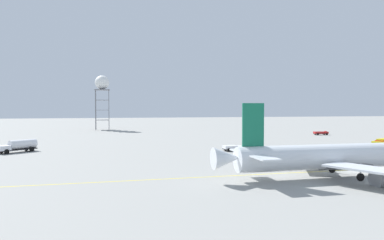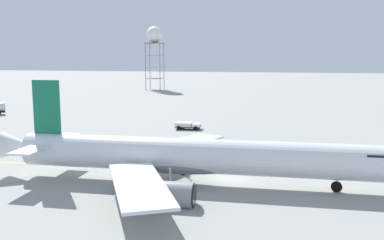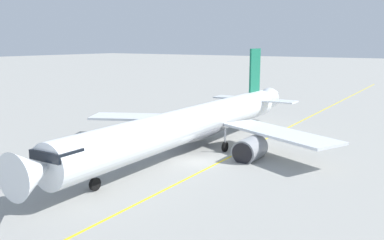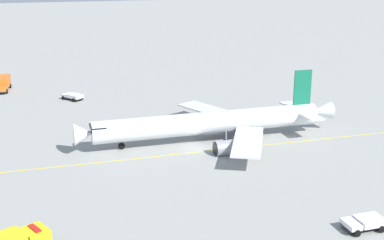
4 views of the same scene
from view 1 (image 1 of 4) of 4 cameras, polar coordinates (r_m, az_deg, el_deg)
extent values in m
plane|color=gray|center=(63.95, 25.61, -7.54)|extent=(600.00, 600.00, 0.00)
cylinder|color=silver|center=(59.51, 24.93, -5.18)|extent=(4.39, 38.53, 3.67)
cone|color=silver|center=(49.33, 5.66, -6.12)|extent=(3.20, 4.06, 3.12)
ellipsoid|color=slate|center=(58.47, 23.43, -6.29)|extent=(3.56, 13.91, 2.02)
cube|color=#146B4C|center=(50.28, 9.78, -0.76)|extent=(0.30, 3.20, 6.05)
cube|color=silver|center=(53.75, 8.30, -4.98)|extent=(5.35, 2.70, 0.20)
cube|color=silver|center=(47.59, 11.39, -5.92)|extent=(5.35, 2.70, 0.20)
cube|color=silver|center=(64.84, 17.64, -5.07)|extent=(14.56, 9.68, 0.28)
cube|color=silver|center=(50.75, 28.18, -7.20)|extent=(14.49, 10.08, 0.28)
cylinder|color=gray|center=(64.71, 20.60, -6.47)|extent=(2.59, 3.77, 2.53)
cylinder|color=black|center=(65.80, 21.98, -6.35)|extent=(2.15, 0.19, 2.15)
cylinder|color=#9EA0A5|center=(61.14, 21.58, -6.47)|extent=(0.20, 0.20, 1.94)
cylinder|color=black|center=(61.29, 21.56, -7.37)|extent=(0.32, 1.11, 1.10)
cylinder|color=#9EA0A5|center=(56.05, 25.44, -7.30)|extent=(0.20, 0.20, 1.94)
cylinder|color=black|center=(56.21, 25.42, -8.28)|extent=(0.32, 1.11, 1.10)
cube|color=#232326|center=(141.64, 19.97, -2.08)|extent=(1.90, 5.43, 0.20)
cube|color=red|center=(142.52, 20.63, -1.89)|extent=(1.93, 1.72, 0.65)
cube|color=black|center=(142.86, 20.88, -1.84)|extent=(1.54, 0.18, 0.36)
cube|color=red|center=(141.17, 19.65, -1.90)|extent=(2.06, 3.65, 0.70)
cube|color=red|center=(142.49, 20.63, -1.72)|extent=(1.32, 0.68, 0.16)
cylinder|color=black|center=(143.35, 20.45, -2.07)|extent=(0.33, 0.78, 0.76)
cylinder|color=black|center=(141.77, 20.81, -2.12)|extent=(0.33, 0.78, 0.76)
cylinder|color=black|center=(141.63, 19.19, -2.11)|extent=(0.33, 0.78, 0.76)
cylinder|color=black|center=(140.03, 19.54, -2.16)|extent=(0.33, 0.78, 0.76)
cube|color=#232326|center=(85.53, 6.61, -4.61)|extent=(2.30, 4.73, 0.20)
cube|color=white|center=(86.08, 7.63, -4.32)|extent=(2.58, 1.48, 0.55)
cube|color=black|center=(86.30, 8.00, -4.25)|extent=(2.13, 0.15, 0.31)
cube|color=white|center=(85.20, 6.11, -4.33)|extent=(2.63, 3.14, 0.70)
cylinder|color=black|center=(87.31, 7.31, -4.55)|extent=(0.30, 0.81, 0.80)
cylinder|color=black|center=(84.97, 7.95, -4.73)|extent=(0.30, 0.81, 0.80)
cylinder|color=black|center=(86.20, 5.38, -4.62)|extent=(0.30, 0.81, 0.80)
cylinder|color=black|center=(83.84, 5.97, -4.82)|extent=(0.30, 0.81, 0.80)
cube|color=#232326|center=(91.51, -26.22, -4.28)|extent=(7.25, 7.98, 0.20)
cube|color=silver|center=(90.08, -28.01, -4.00)|extent=(3.46, 3.45, 1.10)
cylinder|color=silver|center=(91.99, -25.51, -3.51)|extent=(5.56, 6.00, 2.12)
cylinder|color=black|center=(89.08, -27.60, -4.54)|extent=(0.93, 1.02, 1.10)
cylinder|color=black|center=(91.32, -28.28, -4.39)|extent=(0.93, 1.02, 1.10)
cylinder|color=black|center=(91.72, -24.31, -4.30)|extent=(0.93, 1.02, 1.10)
cylinder|color=black|center=(93.90, -25.05, -4.17)|extent=(0.93, 1.02, 1.10)
cube|color=yellow|center=(98.31, 27.86, -3.38)|extent=(3.60, 3.42, 1.20)
cube|color=black|center=(97.29, 27.61, -3.33)|extent=(2.15, 1.14, 0.67)
cube|color=red|center=(98.25, 27.87, -2.98)|extent=(2.03, 1.43, 0.16)
cylinder|color=black|center=(99.24, 27.17, -3.79)|extent=(0.88, 1.38, 1.40)
cylinder|color=slate|center=(170.70, -15.16, 1.56)|extent=(0.24, 0.24, 18.17)
cylinder|color=slate|center=(164.83, -15.24, 1.54)|extent=(0.24, 0.24, 18.17)
cylinder|color=slate|center=(164.67, -13.20, 1.56)|extent=(0.24, 0.24, 18.17)
cylinder|color=slate|center=(170.55, -13.18, 1.57)|extent=(0.24, 0.24, 18.17)
cube|color=slate|center=(167.76, -14.18, 0.01)|extent=(6.08, 6.08, 0.16)
cube|color=slate|center=(167.66, -14.20, 1.56)|extent=(6.08, 6.08, 0.16)
cube|color=slate|center=(167.69, -14.21, 3.11)|extent=(6.08, 6.08, 0.16)
cube|color=slate|center=(167.84, -14.22, 4.71)|extent=(6.68, 6.68, 0.30)
sphere|color=white|center=(168.03, -14.23, 5.85)|extent=(6.41, 6.41, 6.41)
cube|color=yellow|center=(63.96, 22.58, -7.49)|extent=(3.65, 182.72, 0.01)
camera|label=2|loc=(45.10, 73.52, 4.81)|focal=40.00mm
camera|label=3|loc=(102.49, 33.21, 2.57)|focal=39.12mm
camera|label=4|loc=(141.88, 13.10, 9.74)|focal=49.59mm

